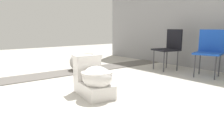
{
  "coord_description": "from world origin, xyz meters",
  "views": [
    {
      "loc": [
        2.46,
        -1.29,
        0.87
      ],
      "look_at": [
        0.17,
        0.52,
        0.3
      ],
      "focal_mm": 35.0,
      "sensor_mm": 36.0,
      "label": 1
    }
  ],
  "objects": [
    {
      "name": "toilet",
      "position": [
        0.17,
        0.22,
        0.22
      ],
      "size": [
        0.68,
        0.47,
        0.52
      ],
      "rotation": [
        0.0,
        0.0,
        -0.16
      ],
      "color": "white",
      "rests_on": "ground"
    },
    {
      "name": "boulder_far",
      "position": [
        -1.5,
        1.19,
        0.17
      ],
      "size": [
        0.68,
        0.67,
        0.34
      ],
      "primitive_type": "ellipsoid",
      "rotation": [
        0.0,
        0.0,
        2.51
      ],
      "color": "gray",
      "rests_on": "ground"
    },
    {
      "name": "boulder_near",
      "position": [
        -1.42,
        0.89,
        0.17
      ],
      "size": [
        0.52,
        0.44,
        0.34
      ],
      "primitive_type": "ellipsoid",
      "rotation": [
        0.0,
        0.0,
        2.91
      ],
      "color": "#B7B2AD",
      "rests_on": "ground"
    },
    {
      "name": "ground_plane",
      "position": [
        0.0,
        0.0,
        0.0
      ],
      "size": [
        14.0,
        14.0,
        0.0
      ],
      "primitive_type": "plane",
      "color": "#B7B2A8"
    },
    {
      "name": "folding_chair_middle",
      "position": [
        0.48,
        2.5,
        0.51
      ],
      "size": [
        0.54,
        0.54,
        0.83
      ],
      "rotation": [
        0.0,
        0.0,
        -1.3
      ],
      "color": "#1947B2",
      "rests_on": "ground"
    },
    {
      "name": "folding_chair_left",
      "position": [
        -0.35,
        2.44,
        0.51
      ],
      "size": [
        0.53,
        0.53,
        0.83
      ],
      "rotation": [
        0.0,
        0.0,
        -1.81
      ],
      "color": "black",
      "rests_on": "ground"
    },
    {
      "name": "gravel_strip",
      "position": [
        -1.37,
        0.5,
        0.01
      ],
      "size": [
        0.56,
        8.0,
        0.01
      ],
      "primitive_type": "cube",
      "color": "#605B56",
      "rests_on": "ground"
    }
  ]
}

